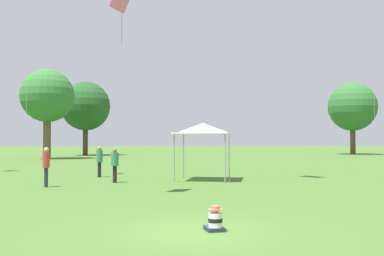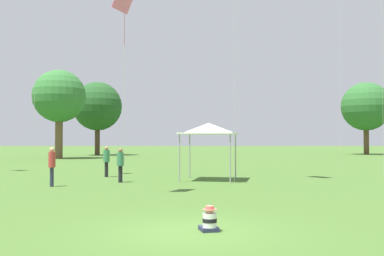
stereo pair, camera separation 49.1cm
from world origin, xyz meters
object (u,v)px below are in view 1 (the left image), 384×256
(person_standing_0, at_px, (46,163))
(seated_toddler, at_px, (215,221))
(distant_tree_1, at_px, (353,107))
(canopy_tent, at_px, (203,129))
(distant_tree_0, at_px, (86,106))
(distant_tree_2, at_px, (47,96))
(person_standing_2, at_px, (99,159))
(kite_5, at_px, (122,1))
(person_standing_3, at_px, (115,162))

(person_standing_0, bearing_deg, seated_toddler, -66.20)
(person_standing_0, xyz_separation_m, distant_tree_1, (32.48, 45.52, 5.99))
(canopy_tent, height_order, distant_tree_0, distant_tree_0)
(distant_tree_0, distance_m, distant_tree_2, 11.42)
(seated_toddler, bearing_deg, canopy_tent, 75.49)
(person_standing_2, height_order, distant_tree_1, distant_tree_1)
(distant_tree_1, bearing_deg, distant_tree_2, -160.91)
(kite_5, xyz_separation_m, distant_tree_2, (-12.82, 34.44, -0.52))
(kite_5, xyz_separation_m, distant_tree_0, (-10.70, 45.65, -0.82))
(seated_toddler, height_order, person_standing_2, person_standing_2)
(person_standing_2, height_order, kite_5, kite_5)
(person_standing_3, height_order, distant_tree_0, distant_tree_0)
(person_standing_2, xyz_separation_m, distant_tree_2, (-10.46, 25.73, 6.15))
(person_standing_0, relative_size, person_standing_3, 1.05)
(person_standing_0, bearing_deg, canopy_tent, 13.32)
(seated_toddler, height_order, distant_tree_1, distant_tree_1)
(canopy_tent, distance_m, distant_tree_0, 41.83)
(canopy_tent, relative_size, distant_tree_0, 0.33)
(person_standing_2, bearing_deg, distant_tree_0, 122.38)
(person_standing_0, bearing_deg, distant_tree_0, 88.61)
(canopy_tent, xyz_separation_m, distant_tree_1, (24.99, 42.21, 4.33))
(seated_toddler, xyz_separation_m, person_standing_2, (-5.48, 15.69, 0.82))
(seated_toddler, xyz_separation_m, distant_tree_0, (-13.83, 52.64, 6.67))
(canopy_tent, height_order, distant_tree_1, distant_tree_1)
(person_standing_3, height_order, kite_5, kite_5)
(canopy_tent, bearing_deg, person_standing_3, -165.10)
(person_standing_0, bearing_deg, person_standing_2, 63.85)
(distant_tree_0, height_order, distant_tree_1, distant_tree_1)
(canopy_tent, relative_size, distant_tree_1, 0.32)
(seated_toddler, distance_m, distant_tree_2, 44.93)
(person_standing_0, distance_m, distant_tree_1, 56.24)
(distant_tree_0, bearing_deg, seated_toddler, -75.28)
(person_standing_2, relative_size, distant_tree_0, 0.17)
(seated_toddler, xyz_separation_m, canopy_tent, (0.49, 13.56, 2.53))
(person_standing_2, height_order, canopy_tent, canopy_tent)
(kite_5, bearing_deg, person_standing_3, -101.22)
(seated_toddler, height_order, distant_tree_2, distant_tree_2)
(person_standing_0, relative_size, distant_tree_1, 0.17)
(person_standing_2, relative_size, kite_5, 0.21)
(person_standing_2, relative_size, canopy_tent, 0.52)
(seated_toddler, relative_size, distant_tree_0, 0.06)
(seated_toddler, xyz_separation_m, person_standing_3, (-4.11, 12.33, 0.79))
(person_standing_3, distance_m, canopy_tent, 5.07)
(person_standing_2, xyz_separation_m, distant_tree_1, (30.96, 40.07, 6.04))
(person_standing_0, distance_m, canopy_tent, 8.35)
(person_standing_3, bearing_deg, seated_toddler, 86.70)
(canopy_tent, bearing_deg, distant_tree_0, 110.12)
(person_standing_3, bearing_deg, distant_tree_0, -98.19)
(distant_tree_0, bearing_deg, person_standing_2, -77.26)
(kite_5, bearing_deg, canopy_tent, -140.50)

